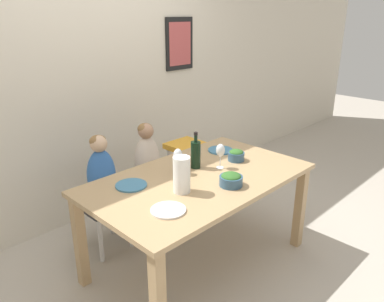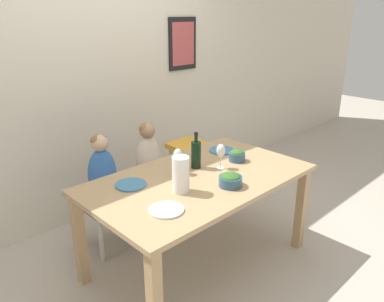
# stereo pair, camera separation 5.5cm
# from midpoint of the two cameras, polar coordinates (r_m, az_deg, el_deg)

# --- Properties ---
(ground_plane) EXTENTS (14.00, 14.00, 0.00)m
(ground_plane) POSITION_cam_midpoint_polar(r_m,az_deg,el_deg) (3.10, 1.49, -16.55)
(ground_plane) COLOR #BCB2A3
(wall_back) EXTENTS (10.00, 0.09, 2.70)m
(wall_back) POSITION_cam_midpoint_polar(r_m,az_deg,el_deg) (3.55, -13.57, 11.51)
(wall_back) COLOR beige
(wall_back) RESTS_ON ground_plane
(dining_table) EXTENTS (1.65, 0.96, 0.74)m
(dining_table) POSITION_cam_midpoint_polar(r_m,az_deg,el_deg) (2.76, 1.62, -5.67)
(dining_table) COLOR tan
(dining_table) RESTS_ON ground_plane
(chair_far_left) EXTENTS (0.39, 0.39, 0.45)m
(chair_far_left) POSITION_cam_midpoint_polar(r_m,az_deg,el_deg) (3.17, -12.58, -8.17)
(chair_far_left) COLOR silver
(chair_far_left) RESTS_ON ground_plane
(chair_far_center) EXTENTS (0.39, 0.39, 0.45)m
(chair_far_center) POSITION_cam_midpoint_polar(r_m,az_deg,el_deg) (3.40, -6.00, -5.73)
(chair_far_center) COLOR silver
(chair_far_center) RESTS_ON ground_plane
(chair_right_highchair) EXTENTS (0.33, 0.33, 0.69)m
(chair_right_highchair) POSITION_cam_midpoint_polar(r_m,az_deg,el_deg) (3.62, -0.07, -1.17)
(chair_right_highchair) COLOR silver
(chair_right_highchair) RESTS_ON ground_plane
(person_child_left) EXTENTS (0.24, 0.18, 0.54)m
(person_child_left) POSITION_cam_midpoint_polar(r_m,az_deg,el_deg) (3.03, -13.07, -2.61)
(person_child_left) COLOR #3366B2
(person_child_left) RESTS_ON chair_far_left
(person_child_center) EXTENTS (0.24, 0.18, 0.54)m
(person_child_center) POSITION_cam_midpoint_polar(r_m,az_deg,el_deg) (3.26, -6.22, -0.47)
(person_child_center) COLOR beige
(person_child_center) RESTS_ON chair_far_center
(wine_bottle) EXTENTS (0.08, 0.08, 0.28)m
(wine_bottle) POSITION_cam_midpoint_polar(r_m,az_deg,el_deg) (2.84, 1.17, -0.44)
(wine_bottle) COLOR black
(wine_bottle) RESTS_ON dining_table
(paper_towel_roll) EXTENTS (0.11, 0.11, 0.25)m
(paper_towel_roll) POSITION_cam_midpoint_polar(r_m,az_deg,el_deg) (2.45, -1.09, -3.62)
(paper_towel_roll) COLOR white
(paper_towel_roll) RESTS_ON dining_table
(wine_glass_near) EXTENTS (0.07, 0.07, 0.19)m
(wine_glass_near) POSITION_cam_midpoint_polar(r_m,az_deg,el_deg) (2.83, 4.99, -0.03)
(wine_glass_near) COLOR white
(wine_glass_near) RESTS_ON dining_table
(wine_glass_far) EXTENTS (0.07, 0.07, 0.19)m
(wine_glass_far) POSITION_cam_midpoint_polar(r_m,az_deg,el_deg) (2.73, -1.58, -0.75)
(wine_glass_far) COLOR white
(wine_glass_far) RESTS_ON dining_table
(salad_bowl_large) EXTENTS (0.16, 0.16, 0.09)m
(salad_bowl_large) POSITION_cam_midpoint_polar(r_m,az_deg,el_deg) (2.58, 6.49, -4.36)
(salad_bowl_large) COLOR #335675
(salad_bowl_large) RESTS_ON dining_table
(salad_bowl_small) EXTENTS (0.13, 0.13, 0.09)m
(salad_bowl_small) POSITION_cam_midpoint_polar(r_m,az_deg,el_deg) (3.02, 7.39, -0.66)
(salad_bowl_small) COLOR #335675
(salad_bowl_small) RESTS_ON dining_table
(dinner_plate_front_left) EXTENTS (0.22, 0.22, 0.01)m
(dinner_plate_front_left) POSITION_cam_midpoint_polar(r_m,az_deg,el_deg) (2.28, -3.24, -8.93)
(dinner_plate_front_left) COLOR silver
(dinner_plate_front_left) RESTS_ON dining_table
(dinner_plate_back_left) EXTENTS (0.22, 0.22, 0.01)m
(dinner_plate_back_left) POSITION_cam_midpoint_polar(r_m,az_deg,el_deg) (2.62, -8.72, -5.09)
(dinner_plate_back_left) COLOR teal
(dinner_plate_back_left) RESTS_ON dining_table
(dinner_plate_back_right) EXTENTS (0.22, 0.22, 0.01)m
(dinner_plate_back_right) POSITION_cam_midpoint_polar(r_m,az_deg,el_deg) (3.23, 5.05, 0.09)
(dinner_plate_back_right) COLOR teal
(dinner_plate_back_right) RESTS_ON dining_table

